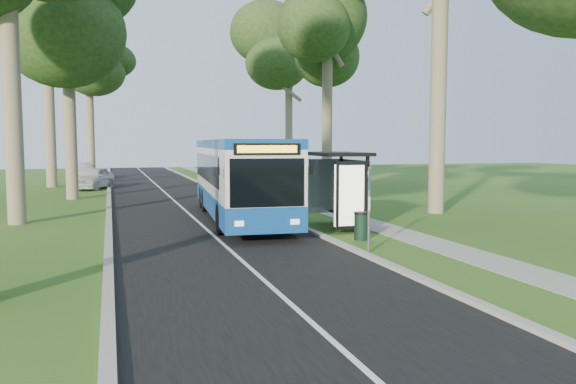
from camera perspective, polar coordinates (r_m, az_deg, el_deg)
name	(u,v)px	position (r m, az deg, el deg)	size (l,w,h in m)	color
ground	(336,244)	(18.26, 4.86, -5.26)	(120.00, 120.00, 0.00)	#30551A
road	(186,211)	(27.00, -10.30, -1.96)	(7.00, 100.00, 0.02)	black
kerb_east	(258,208)	(27.66, -3.09, -1.62)	(0.25, 100.00, 0.12)	#9E9B93
kerb_west	(109,213)	(26.78, -17.75, -2.07)	(0.25, 100.00, 0.12)	#9E9B93
centre_line	(186,211)	(27.00, -10.30, -1.94)	(0.12, 100.00, 0.01)	white
footpath	(315,207)	(28.56, 2.75, -1.51)	(1.50, 100.00, 0.02)	gray
bus	(239,178)	(23.84, -5.00, 1.38)	(3.68, 12.89, 3.37)	silver
bus_stop_sign	(369,199)	(16.70, 8.23, -0.75)	(0.17, 0.34, 2.54)	gray
bus_shelter	(345,175)	(21.14, 5.82, 1.75)	(2.02, 3.48, 2.90)	black
litter_bin	(362,226)	(19.00, 7.48, -3.42)	(0.54, 0.54, 0.94)	black
car_white	(93,178)	(41.91, -19.22, 1.35)	(1.84, 4.58, 1.56)	silver
car_silver	(81,171)	(52.56, -20.24, 1.99)	(1.62, 4.65, 1.53)	#B0B4B8
tree_west_e	(88,50)	(55.26, -19.65, 13.47)	(5.20, 5.20, 15.75)	#7A6B56
tree_east_c	(328,11)	(38.16, 4.06, 17.85)	(5.20, 5.20, 15.86)	#7A6B56
tree_east_d	(289,67)	(49.34, 0.09, 12.53)	(5.20, 5.20, 13.10)	#7A6B56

